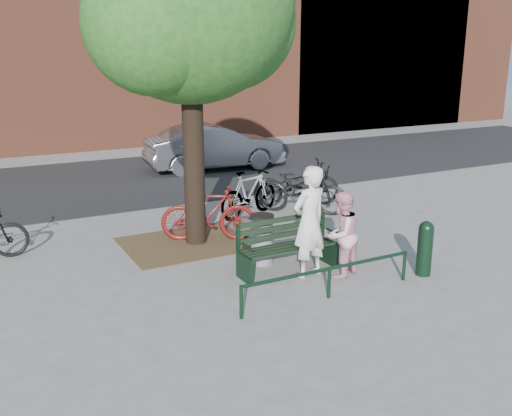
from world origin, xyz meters
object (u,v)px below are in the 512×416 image
person_right (341,234)px  bollard (425,246)px  person_left (309,222)px  litter_bin (262,239)px  bicycle_c (296,183)px  parked_car (215,147)px  park_bench (286,244)px

person_right → bollard: (1.27, -0.63, -0.22)m
bollard → person_left: bearing=152.5°
litter_bin → bicycle_c: size_ratio=0.42×
bollard → parked_car: bearing=86.8°
person_right → litter_bin: 1.47m
person_right → bollard: 1.44m
litter_bin → parked_car: parked_car is taller
person_left → parked_car: bearing=-116.6°
bollard → parked_car: parked_car is taller
park_bench → person_left: size_ratio=0.92×
person_left → bollard: bearing=140.2°
park_bench → parked_car: (2.51, 8.62, 0.24)m
park_bench → person_right: (0.68, -0.62, 0.25)m
person_right → parked_car: size_ratio=0.33×
park_bench → person_left: 0.62m
park_bench → litter_bin: 0.56m
person_right → parked_car: person_right is taller
bollard → park_bench: bearing=147.4°
person_left → bollard: (1.73, -0.90, -0.44)m
bollard → bicycle_c: (0.47, 4.83, 0.05)m
bollard → litter_bin: bearing=140.5°
person_left → litter_bin: bearing=-76.8°
bollard → litter_bin: size_ratio=1.06×
person_right → litter_bin: person_right is taller
person_left → litter_bin: size_ratio=2.11×
bollard → parked_car: size_ratio=0.22×
litter_bin → bicycle_c: 4.03m
person_right → litter_bin: size_ratio=1.64×
bicycle_c → parked_car: (0.08, 5.05, 0.16)m
person_right → person_left: bearing=-51.1°
person_right → park_bench: bearing=-63.0°
person_left → person_right: bearing=137.5°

